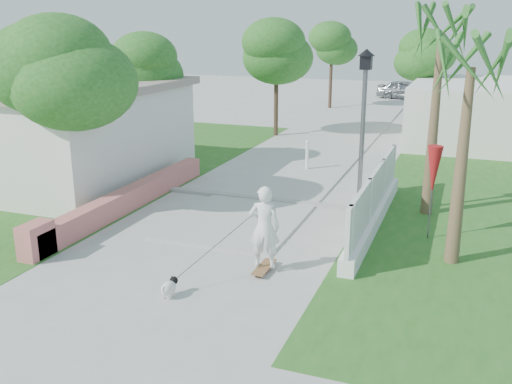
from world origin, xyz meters
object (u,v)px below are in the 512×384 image
at_px(dog, 169,287).
at_px(parked_car, 406,90).
at_px(street_lamp, 363,129).
at_px(skateboarder, 226,242).
at_px(patio_umbrella, 434,171).
at_px(bollard, 307,154).

bearing_deg(dog, parked_car, 93.04).
relative_size(street_lamp, dog, 8.13).
height_order(street_lamp, skateboarder, street_lamp).
bearing_deg(street_lamp, dog, -112.63).
relative_size(skateboarder, parked_car, 0.52).
height_order(patio_umbrella, dog, patio_umbrella).
height_order(bollard, patio_umbrella, patio_umbrella).
bearing_deg(parked_car, street_lamp, -166.34).
xyz_separation_m(skateboarder, dog, (-0.70, -1.15, -0.60)).
bearing_deg(street_lamp, patio_umbrella, -27.76).
xyz_separation_m(street_lamp, parked_car, (-1.70, 26.25, -1.76)).
bearing_deg(patio_umbrella, street_lamp, 152.24).
relative_size(bollard, patio_umbrella, 0.47).
bearing_deg(patio_umbrella, parked_car, 97.53).
distance_m(patio_umbrella, dog, 6.79).
relative_size(patio_umbrella, parked_car, 0.59).
relative_size(street_lamp, patio_umbrella, 1.93).
relative_size(patio_umbrella, dog, 4.21).
distance_m(skateboarder, parked_car, 31.06).
distance_m(street_lamp, dog, 6.83).
bearing_deg(bollard, patio_umbrella, -50.09).
relative_size(bollard, parked_car, 0.28).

